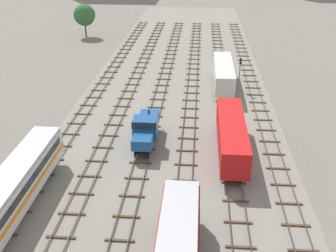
% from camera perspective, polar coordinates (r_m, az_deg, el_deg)
% --- Properties ---
extents(ground_plane, '(480.00, 480.00, 0.00)m').
position_cam_1_polar(ground_plane, '(51.47, 0.29, 0.06)').
color(ground_plane, slate).
extents(ballast_bed, '(27.72, 176.00, 0.01)m').
position_cam_1_polar(ballast_bed, '(51.46, 0.29, 0.06)').
color(ballast_bed, gray).
rests_on(ballast_bed, ground).
extents(track_far_left, '(2.40, 126.00, 0.29)m').
position_cam_1_polar(track_far_left, '(54.39, -12.18, 1.07)').
color(track_far_left, '#47382D').
rests_on(track_far_left, ground).
extents(track_left, '(2.40, 126.00, 0.29)m').
position_cam_1_polar(track_left, '(53.25, -7.28, 0.92)').
color(track_left, '#47382D').
rests_on(track_left, ground).
extents(track_centre_left, '(2.40, 126.00, 0.29)m').
position_cam_1_polar(track_centre_left, '(52.52, -2.21, 0.75)').
color(track_centre_left, '#47382D').
rests_on(track_centre_left, ground).
extents(track_centre, '(2.40, 126.00, 0.29)m').
position_cam_1_polar(track_centre, '(52.21, 2.97, 0.58)').
color(track_centre, '#47382D').
rests_on(track_centre, ground).
extents(track_centre_right, '(2.40, 126.00, 0.29)m').
position_cam_1_polar(track_centre_right, '(52.33, 8.17, 0.40)').
color(track_centre_right, '#47382D').
rests_on(track_centre_right, ground).
extents(track_right, '(2.40, 126.00, 0.29)m').
position_cam_1_polar(track_right, '(52.87, 13.30, 0.22)').
color(track_right, '#47382D').
rests_on(track_right, ground).
extents(passenger_coach_far_left_near, '(2.96, 22.00, 3.80)m').
position_cam_1_polar(passenger_coach_far_left_near, '(35.60, -22.14, -9.90)').
color(passenger_coach_far_left_near, white).
rests_on(passenger_coach_far_left_near, ground).
extents(freight_boxcar_centre_right_mid, '(2.87, 14.00, 3.60)m').
position_cam_1_polar(freight_boxcar_centre_right_mid, '(44.32, 8.85, -1.17)').
color(freight_boxcar_centre_right_mid, red).
rests_on(freight_boxcar_centre_right_mid, ground).
extents(shunter_loco_centre_left_midfar, '(2.74, 8.46, 3.10)m').
position_cam_1_polar(shunter_loco_centre_left_midfar, '(46.32, -3.10, -0.26)').
color(shunter_loco_centre_left_midfar, '#194C8C').
rests_on(shunter_loco_centre_left_midfar, ground).
extents(freight_boxcar_centre_right_far, '(2.87, 14.00, 3.60)m').
position_cam_1_polar(freight_boxcar_centre_right_far, '(63.84, 7.71, 7.34)').
color(freight_boxcar_centre_right_far, beige).
rests_on(freight_boxcar_centre_right_far, ground).
extents(signal_post_nearest, '(0.28, 0.47, 5.16)m').
position_cam_1_polar(signal_post_nearest, '(62.86, 9.97, 7.70)').
color(signal_post_nearest, gray).
rests_on(signal_post_nearest, ground).
extents(lineside_tree_1, '(4.87, 4.87, 7.37)m').
position_cam_1_polar(lineside_tree_1, '(97.68, -11.56, 14.90)').
color(lineside_tree_1, '#4C331E').
rests_on(lineside_tree_1, ground).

